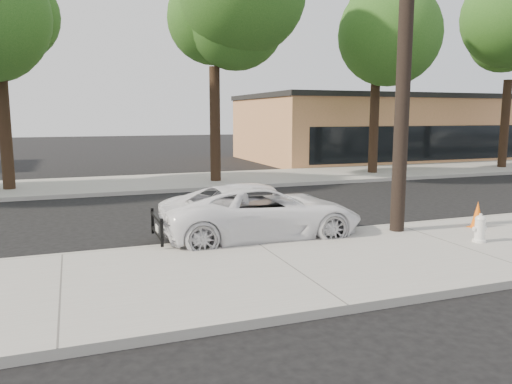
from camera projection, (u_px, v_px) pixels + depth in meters
ground at (223, 225)px, 13.40m from camera, size 120.00×120.00×0.00m
near_sidewalk at (288, 268)px, 9.40m from camera, size 90.00×4.40×0.15m
far_sidewalk at (166, 182)px, 21.26m from camera, size 90.00×5.00×0.15m
curb_near at (249, 240)px, 11.44m from camera, size 90.00×0.12×0.16m
building_main at (384, 129)px, 33.40m from camera, size 18.00×10.00×4.00m
utility_pole at (405, 37)px, 11.41m from camera, size 1.40×0.34×9.00m
tree_b at (2, 24)px, 17.93m from camera, size 4.34×4.20×8.45m
tree_c at (220, 15)px, 20.18m from camera, size 4.96×4.80×9.55m
tree_d at (382, 40)px, 23.29m from camera, size 4.50×4.35×8.75m
police_cruiser at (262, 212)px, 11.78m from camera, size 4.82×2.35×1.32m
fire_hydrant at (480, 229)px, 10.97m from camera, size 0.32×0.29×0.59m
traffic_cone at (477, 215)px, 12.38m from camera, size 0.39×0.39×0.65m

